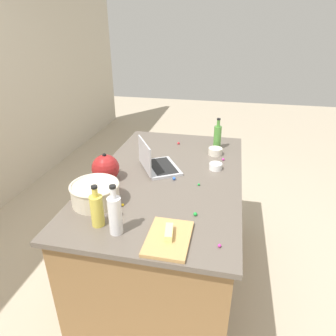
# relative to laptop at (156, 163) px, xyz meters

# --- Properties ---
(ground_plane) EXTENTS (12.00, 12.00, 0.00)m
(ground_plane) POSITION_rel_laptop_xyz_m (-0.06, -0.10, -0.95)
(ground_plane) COLOR #B7A88E
(island_counter) EXTENTS (1.65, 0.99, 0.90)m
(island_counter) POSITION_rel_laptop_xyz_m (-0.06, -0.10, -0.50)
(island_counter) COLOR olive
(island_counter) RESTS_ON ground
(laptop) EXTENTS (0.38, 0.35, 0.22)m
(laptop) POSITION_rel_laptop_xyz_m (0.00, 0.00, 0.00)
(laptop) COLOR #B7B7BC
(laptop) RESTS_ON island_counter
(mixing_bowl_large) EXTENTS (0.28, 0.28, 0.12)m
(mixing_bowl_large) POSITION_rel_laptop_xyz_m (-0.49, 0.23, 0.02)
(mixing_bowl_large) COLOR beige
(mixing_bowl_large) RESTS_ON island_counter
(bottle_vinegar) EXTENTS (0.07, 0.07, 0.27)m
(bottle_vinegar) POSITION_rel_laptop_xyz_m (-0.73, 0.02, 0.06)
(bottle_vinegar) COLOR white
(bottle_vinegar) RESTS_ON island_counter
(bottle_oil) EXTENTS (0.07, 0.07, 0.23)m
(bottle_oil) POSITION_rel_laptop_xyz_m (-0.69, 0.13, 0.04)
(bottle_oil) COLOR #DBC64C
(bottle_oil) RESTS_ON island_counter
(bottle_olive) EXTENTS (0.06, 0.06, 0.26)m
(bottle_olive) POSITION_rel_laptop_xyz_m (0.48, -0.39, 0.06)
(bottle_olive) COLOR #4C8C38
(bottle_olive) RESTS_ON island_counter
(kettle) EXTENTS (0.21, 0.18, 0.20)m
(kettle) POSITION_rel_laptop_xyz_m (-0.21, 0.28, 0.03)
(kettle) COLOR maroon
(kettle) RESTS_ON island_counter
(cutting_board) EXTENTS (0.29, 0.21, 0.02)m
(cutting_board) POSITION_rel_laptop_xyz_m (-0.73, -0.25, -0.04)
(cutting_board) COLOR tan
(cutting_board) RESTS_ON island_counter
(butter_stick_left) EXTENTS (0.11, 0.05, 0.04)m
(butter_stick_left) POSITION_rel_laptop_xyz_m (-0.72, -0.25, -0.01)
(butter_stick_left) COLOR #F4E58C
(butter_stick_left) RESTS_ON cutting_board
(ramekin_small) EXTENTS (0.09, 0.09, 0.05)m
(ramekin_small) POSITION_rel_laptop_xyz_m (0.09, -0.41, -0.02)
(ramekin_small) COLOR white
(ramekin_small) RESTS_ON island_counter
(ramekin_medium) EXTENTS (0.11, 0.11, 0.05)m
(ramekin_medium) POSITION_rel_laptop_xyz_m (0.36, -0.39, -0.02)
(ramekin_medium) COLOR beige
(ramekin_medium) RESTS_ON island_counter
(candy_0) EXTENTS (0.02, 0.02, 0.02)m
(candy_0) POSITION_rel_laptop_xyz_m (-0.62, 0.16, -0.04)
(candy_0) COLOR red
(candy_0) RESTS_ON island_counter
(candy_1) EXTENTS (0.02, 0.02, 0.02)m
(candy_1) POSITION_rel_laptop_xyz_m (-0.13, -0.16, -0.04)
(candy_1) COLOR blue
(candy_1) RESTS_ON island_counter
(candy_2) EXTENTS (0.02, 0.02, 0.02)m
(candy_2) POSITION_rel_laptop_xyz_m (0.51, -0.07, -0.04)
(candy_2) COLOR red
(candy_2) RESTS_ON island_counter
(candy_3) EXTENTS (0.02, 0.02, 0.02)m
(candy_3) POSITION_rel_laptop_xyz_m (-0.73, -0.49, -0.04)
(candy_3) COLOR #CC3399
(candy_3) RESTS_ON island_counter
(candy_4) EXTENTS (0.02, 0.02, 0.02)m
(candy_4) POSITION_rel_laptop_xyz_m (-0.50, -0.35, -0.04)
(candy_4) COLOR green
(candy_4) RESTS_ON island_counter
(candy_5) EXTENTS (0.02, 0.02, 0.02)m
(candy_5) POSITION_rel_laptop_xyz_m (-0.17, -0.33, -0.04)
(candy_5) COLOR green
(candy_5) RESTS_ON island_counter
(candy_6) EXTENTS (0.02, 0.02, 0.02)m
(candy_6) POSITION_rel_laptop_xyz_m (-0.05, -0.17, -0.04)
(candy_6) COLOR green
(candy_6) RESTS_ON island_counter
(candy_7) EXTENTS (0.02, 0.02, 0.02)m
(candy_7) POSITION_rel_laptop_xyz_m (0.26, -0.46, -0.04)
(candy_7) COLOR #CC3399
(candy_7) RESTS_ON island_counter
(candy_8) EXTENTS (0.02, 0.02, 0.02)m
(candy_8) POSITION_rel_laptop_xyz_m (-0.49, 0.07, -0.04)
(candy_8) COLOR yellow
(candy_8) RESTS_ON island_counter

